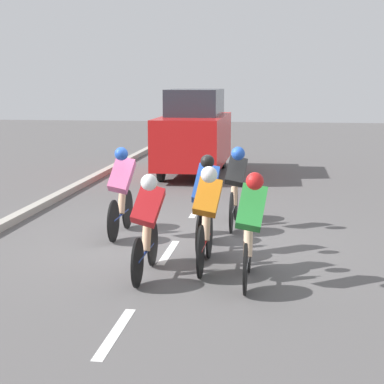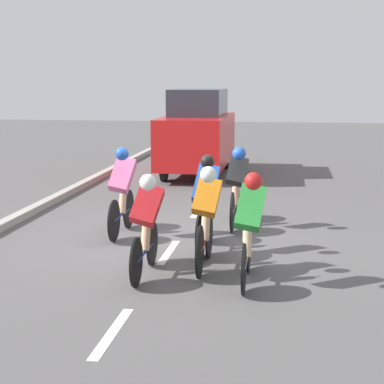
# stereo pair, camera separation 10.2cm
# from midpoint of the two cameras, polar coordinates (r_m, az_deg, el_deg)

# --- Properties ---
(ground_plane) EXTENTS (60.00, 60.00, 0.00)m
(ground_plane) POSITION_cam_midpoint_polar(r_m,az_deg,el_deg) (10.57, -1.08, -4.35)
(ground_plane) COLOR #565454
(lane_stripe_near) EXTENTS (0.12, 1.40, 0.01)m
(lane_stripe_near) POSITION_cam_midpoint_polar(r_m,az_deg,el_deg) (6.91, -6.68, -12.29)
(lane_stripe_near) COLOR white
(lane_stripe_near) RESTS_ON ground
(lane_stripe_mid) EXTENTS (0.12, 1.40, 0.01)m
(lane_stripe_mid) POSITION_cam_midpoint_polar(r_m,az_deg,el_deg) (9.87, -1.79, -5.37)
(lane_stripe_mid) COLOR white
(lane_stripe_mid) RESTS_ON ground
(lane_stripe_far) EXTENTS (0.12, 1.40, 0.01)m
(lane_stripe_far) POSITION_cam_midpoint_polar(r_m,az_deg,el_deg) (12.95, 0.76, -1.66)
(lane_stripe_far) COLOR white
(lane_stripe_far) RESTS_ON ground
(cyclist_orange) EXTENTS (0.41, 1.73, 1.48)m
(cyclist_orange) POSITION_cam_midpoint_polar(r_m,az_deg,el_deg) (8.86, 1.59, -2.05)
(cyclist_orange) COLOR black
(cyclist_orange) RESTS_ON ground
(cyclist_blue) EXTENTS (0.41, 1.67, 1.53)m
(cyclist_blue) POSITION_cam_midpoint_polar(r_m,az_deg,el_deg) (9.77, 1.47, -0.77)
(cyclist_blue) COLOR black
(cyclist_blue) RESTS_ON ground
(cyclist_red) EXTENTS (0.44, 1.62, 1.44)m
(cyclist_red) POSITION_cam_midpoint_polar(r_m,az_deg,el_deg) (8.49, -3.75, -2.68)
(cyclist_red) COLOR black
(cyclist_red) RESTS_ON ground
(cyclist_green) EXTENTS (0.41, 1.61, 1.50)m
(cyclist_green) POSITION_cam_midpoint_polar(r_m,az_deg,el_deg) (8.20, 5.45, -2.89)
(cyclist_green) COLOR black
(cyclist_green) RESTS_ON ground
(cyclist_black) EXTENTS (0.41, 1.75, 1.47)m
(cyclist_black) POSITION_cam_midpoint_polar(r_m,az_deg,el_deg) (11.41, 4.23, 0.69)
(cyclist_black) COLOR black
(cyclist_black) RESTS_ON ground
(cyclist_pink) EXTENTS (0.43, 1.66, 1.54)m
(cyclist_pink) POSITION_cam_midpoint_polar(r_m,az_deg,el_deg) (10.79, -5.96, 0.26)
(cyclist_pink) COLOR black
(cyclist_pink) RESTS_ON ground
(support_car) EXTENTS (1.70, 4.31, 2.35)m
(support_car) POSITION_cam_midpoint_polar(r_m,az_deg,el_deg) (17.80, 0.66, 5.29)
(support_car) COLOR black
(support_car) RESTS_ON ground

